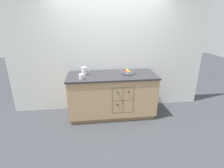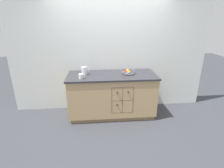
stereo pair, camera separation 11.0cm
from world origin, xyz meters
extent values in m
plane|color=#383A3F|center=(0.00, 0.00, 0.00)|extent=(14.00, 14.00, 0.00)
cube|color=silver|center=(0.00, 0.42, 1.27)|extent=(4.40, 0.06, 2.55)
cube|color=olive|center=(0.00, 0.00, 0.04)|extent=(1.74, 0.65, 0.09)
cube|color=tan|center=(0.00, 0.00, 0.49)|extent=(1.80, 0.71, 0.80)
cube|color=#2D2D33|center=(0.00, 0.00, 0.91)|extent=(1.84, 0.75, 0.03)
cube|color=olive|center=(0.18, -0.25, 0.50)|extent=(0.43, 0.01, 0.54)
cube|color=olive|center=(-0.04, -0.31, 0.50)|extent=(0.02, 0.10, 0.54)
cube|color=olive|center=(0.39, -0.31, 0.50)|extent=(0.02, 0.10, 0.54)
cube|color=olive|center=(0.18, -0.31, 0.23)|extent=(0.43, 0.10, 0.02)
cube|color=olive|center=(0.18, -0.31, 0.50)|extent=(0.43, 0.10, 0.02)
cube|color=olive|center=(0.18, -0.31, 0.77)|extent=(0.43, 0.10, 0.02)
cube|color=olive|center=(0.18, -0.31, 0.50)|extent=(0.02, 0.10, 0.54)
cylinder|color=black|center=(0.07, -0.20, 0.41)|extent=(0.08, 0.19, 0.08)
cylinder|color=black|center=(0.07, -0.33, 0.41)|extent=(0.03, 0.08, 0.03)
cylinder|color=#19381E|center=(0.07, -0.20, 0.68)|extent=(0.07, 0.21, 0.07)
cylinder|color=#19381E|center=(0.07, -0.34, 0.68)|extent=(0.03, 0.09, 0.03)
cylinder|color=black|center=(0.28, -0.18, 0.68)|extent=(0.07, 0.21, 0.07)
cylinder|color=black|center=(0.28, -0.33, 0.68)|extent=(0.03, 0.09, 0.03)
cylinder|color=#4C5666|center=(0.34, 0.05, 0.93)|extent=(0.13, 0.13, 0.01)
cone|color=#4C5666|center=(0.34, 0.05, 0.97)|extent=(0.27, 0.27, 0.06)
torus|color=#4C5666|center=(0.34, 0.05, 0.99)|extent=(0.29, 0.29, 0.02)
sphere|color=red|center=(0.38, 0.05, 0.97)|extent=(0.07, 0.07, 0.07)
sphere|color=gold|center=(0.35, 0.12, 0.97)|extent=(0.07, 0.07, 0.07)
sphere|color=red|center=(0.28, 0.04, 0.97)|extent=(0.08, 0.08, 0.08)
sphere|color=orange|center=(0.35, -0.01, 0.97)|extent=(0.08, 0.08, 0.08)
cylinder|color=white|center=(-0.57, 0.08, 1.01)|extent=(0.10, 0.10, 0.16)
torus|color=white|center=(-0.57, 0.08, 1.09)|extent=(0.11, 0.11, 0.01)
torus|color=white|center=(-0.52, 0.08, 1.02)|extent=(0.11, 0.01, 0.11)
cylinder|color=white|center=(-0.62, -0.20, 0.98)|extent=(0.08, 0.08, 0.10)
torus|color=white|center=(-0.58, -0.20, 0.98)|extent=(0.07, 0.01, 0.07)
camera|label=1|loc=(-0.42, -3.43, 2.00)|focal=28.00mm
camera|label=2|loc=(-0.31, -3.44, 2.00)|focal=28.00mm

